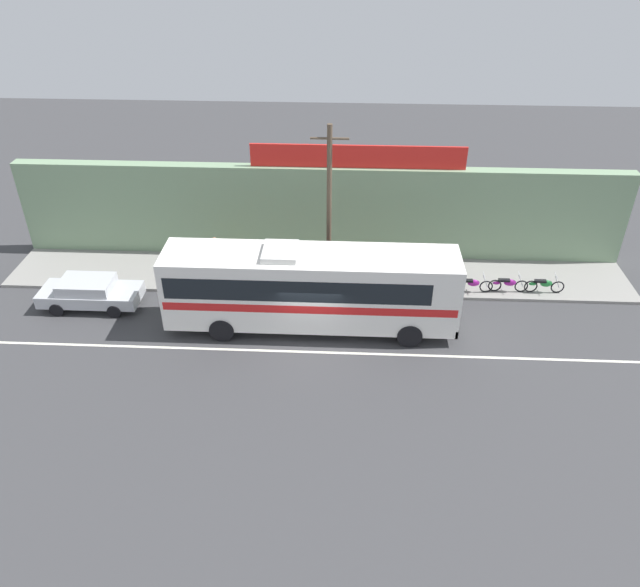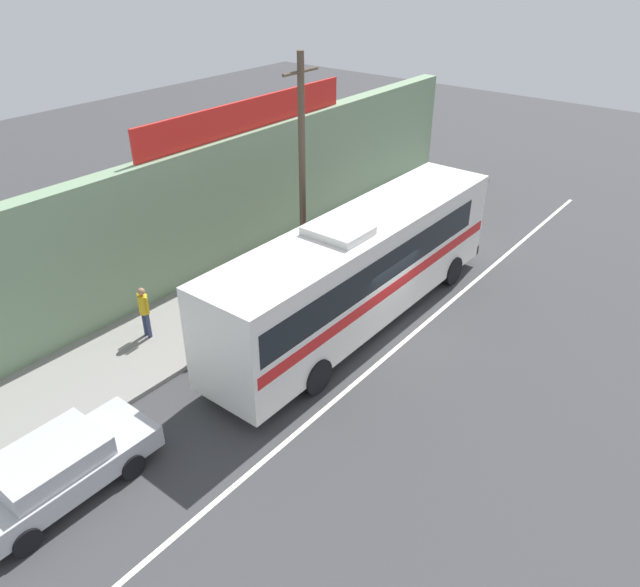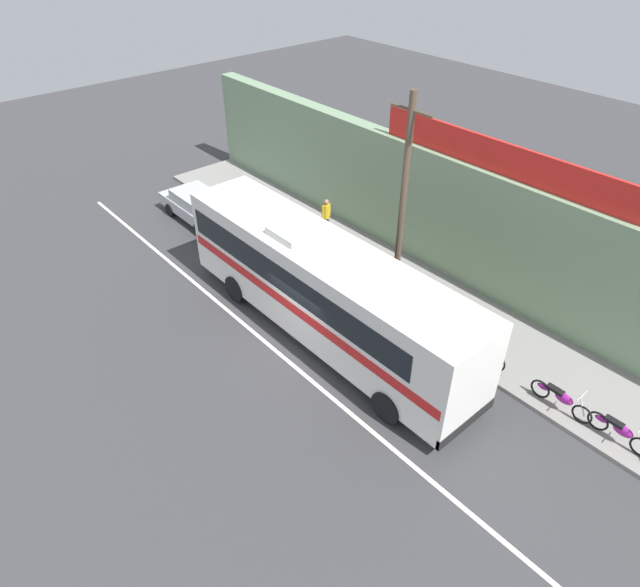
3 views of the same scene
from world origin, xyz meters
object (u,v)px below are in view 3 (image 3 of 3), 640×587
(parked_car, at_px, (198,206))
(motorcycle_blue, at_px, (481,349))
(utility_pole, at_px, (402,208))
(pedestrian_near_shop, at_px, (326,214))
(intercity_bus, at_px, (322,285))
(motorcycle_purple, at_px, (560,398))
(motorcycle_black, at_px, (619,430))

(parked_car, bearing_deg, motorcycle_blue, 7.15)
(parked_car, xyz_separation_m, utility_pole, (10.67, 1.78, 3.46))
(pedestrian_near_shop, bearing_deg, intercity_bus, -42.86)
(parked_car, bearing_deg, intercity_bus, -6.24)
(parked_car, height_order, utility_pole, utility_pole)
(motorcycle_purple, xyz_separation_m, motorcycle_black, (1.70, 0.11, 0.00))
(motorcycle_blue, relative_size, pedestrian_near_shop, 1.08)
(pedestrian_near_shop, bearing_deg, motorcycle_blue, -9.72)
(motorcycle_black, bearing_deg, motorcycle_purple, -176.18)
(parked_car, distance_m, motorcycle_blue, 14.60)
(intercity_bus, relative_size, motorcycle_purple, 6.22)
(utility_pole, xyz_separation_m, pedestrian_near_shop, (-5.60, 1.65, -3.07))
(motorcycle_blue, xyz_separation_m, pedestrian_near_shop, (-9.41, 1.61, 0.57))
(motorcycle_blue, distance_m, pedestrian_near_shop, 9.57)
(intercity_bus, bearing_deg, motorcycle_black, 18.41)
(parked_car, distance_m, utility_pole, 11.36)
(intercity_bus, bearing_deg, pedestrian_near_shop, 137.14)
(pedestrian_near_shop, bearing_deg, motorcycle_black, -6.15)
(intercity_bus, relative_size, pedestrian_near_shop, 7.17)
(parked_car, distance_m, motorcycle_black, 19.09)
(intercity_bus, xyz_separation_m, motorcycle_black, (9.06, 3.01, -1.50))
(intercity_bus, bearing_deg, utility_pole, 75.71)
(intercity_bus, height_order, utility_pole, utility_pole)
(utility_pole, height_order, motorcycle_purple, utility_pole)
(motorcycle_purple, relative_size, pedestrian_near_shop, 1.15)
(motorcycle_purple, relative_size, motorcycle_blue, 1.07)
(parked_car, bearing_deg, motorcycle_purple, 5.99)
(intercity_bus, relative_size, utility_pole, 1.55)
(intercity_bus, distance_m, utility_pole, 3.65)
(motorcycle_purple, bearing_deg, parked_car, -174.01)
(utility_pole, distance_m, motorcycle_black, 9.09)
(motorcycle_blue, bearing_deg, pedestrian_near_shop, 170.28)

